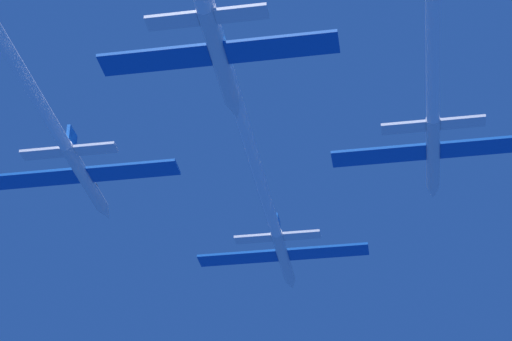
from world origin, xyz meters
name	(u,v)px	position (x,y,z in m)	size (l,w,h in m)	color
jet_lead	(259,175)	(0.49, -18.65, -0.20)	(20.75, 67.22, 3.44)	silver
jet_left_wing	(20,70)	(-18.35, -38.19, 0.91)	(20.75, 66.37, 3.44)	silver
jet_right_wing	(433,63)	(18.59, -33.65, 0.71)	(20.75, 57.94, 3.44)	silver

